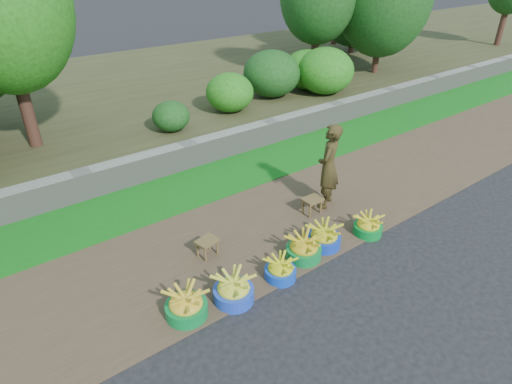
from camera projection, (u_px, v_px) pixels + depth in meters
ground_plane at (323, 264)px, 6.41m from camera, size 120.00×120.00×0.00m
dirt_shoulder at (271, 226)px, 7.27m from camera, size 80.00×2.50×0.02m
grass_verge at (210, 181)px, 8.66m from camera, size 80.00×1.50×0.04m
retaining_wall at (189, 155)px, 9.12m from camera, size 80.00×0.35×0.55m
earth_bank at (108, 99)px, 12.55m from camera, size 80.00×10.00×0.50m
vegetation at (65, 18)px, 9.29m from camera, size 32.94×7.13×4.50m
basin_a at (186, 305)px, 5.42m from camera, size 0.54×0.54×0.41m
basin_b at (233, 290)px, 5.67m from camera, size 0.55×0.55×0.41m
basin_c at (280, 269)px, 6.07m from camera, size 0.45×0.45×0.34m
basin_d at (304, 248)px, 6.45m from camera, size 0.54×0.54×0.40m
basin_e at (324, 237)px, 6.71m from camera, size 0.54×0.54×0.40m
basin_f at (368, 226)px, 7.01m from camera, size 0.47×0.47×0.35m
stool_left at (207, 243)px, 6.46m from camera, size 0.37×0.31×0.28m
stool_right at (312, 202)px, 7.49m from camera, size 0.34×0.26×0.30m
vendor_woman at (329, 167)px, 7.47m from camera, size 0.68×0.61×1.56m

